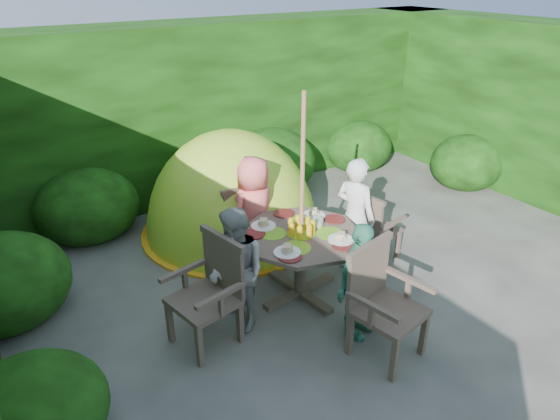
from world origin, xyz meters
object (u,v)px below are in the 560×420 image
child_left (237,271)px  dome_tent (233,231)px  child_back (254,213)px  patio_table (301,243)px  garden_chair_right (372,226)px  garden_chair_left (211,290)px  child_front (358,281)px  garden_chair_back (239,218)px  garden_chair_front (382,300)px  child_right (355,216)px  parasol_pole (302,202)px

child_left → dome_tent: 2.06m
child_back → dome_tent: 1.11m
patio_table → garden_chair_right: bearing=6.4°
dome_tent → child_back: bearing=-83.9°
garden_chair_left → child_left: bearing=83.4°
garden_chair_left → child_front: child_front is taller
garden_chair_right → garden_chair_back: (-1.24, 0.97, 0.03)m
child_back → dome_tent: size_ratio=0.48×
patio_table → child_left: (-0.80, -0.09, -0.01)m
patio_table → dome_tent: dome_tent is taller
garden_chair_right → garden_chair_left: bearing=87.3°
garden_chair_right → garden_chair_front: 1.56m
garden_chair_front → garden_chair_back: bearing=84.7°
dome_tent → garden_chair_left: bearing=-106.6°
child_right → garden_chair_back: bearing=29.0°
garden_chair_left → garden_chair_front: 1.54m
child_back → child_right: bearing=127.1°
garden_chair_front → child_front: bearing=82.9°
child_left → child_back: bearing=134.2°
patio_table → dome_tent: bearing=88.0°
garden_chair_right → garden_chair_front: (-0.98, -1.21, 0.08)m
garden_chair_right → garden_chair_left: (-2.18, -0.24, 0.07)m
parasol_pole → garden_chair_back: bearing=97.4°
garden_chair_left → dome_tent: (1.15, 1.79, -0.53)m
patio_table → garden_chair_right: 1.11m
garden_chair_left → child_left: child_left is taller
garden_chair_back → garden_chair_front: bearing=99.5°
child_left → dome_tent: bearing=146.7°
garden_chair_back → child_front: size_ratio=0.78×
child_right → garden_chair_left: bearing=82.3°
child_front → parasol_pole: bearing=74.5°
garden_chair_front → child_left: bearing=120.6°
child_left → child_front: (0.89, -0.70, -0.04)m
parasol_pole → garden_chair_right: parasol_pole is taller
garden_chair_right → child_back: (-1.19, 0.67, 0.21)m
garden_chair_right → garden_chair_front: size_ratio=0.86×
child_left → child_front: bearing=44.2°
garden_chair_left → child_right: child_right is taller
patio_table → garden_chair_front: (0.11, -1.09, -0.09)m
child_front → child_back: bearing=74.5°
garden_chair_right → garden_chair_left: garden_chair_left is taller
parasol_pole → garden_chair_left: size_ratio=2.20×
garden_chair_right → garden_chair_back: bearing=43.0°
child_left → garden_chair_front: bearing=35.2°
garden_chair_left → child_right: size_ratio=0.73×
patio_table → child_right: 0.80m
garden_chair_front → child_back: (-0.21, 1.88, 0.13)m
garden_chair_back → child_right: bearing=135.9°
patio_table → child_right: bearing=6.6°
parasol_pole → garden_chair_right: size_ratio=2.53×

